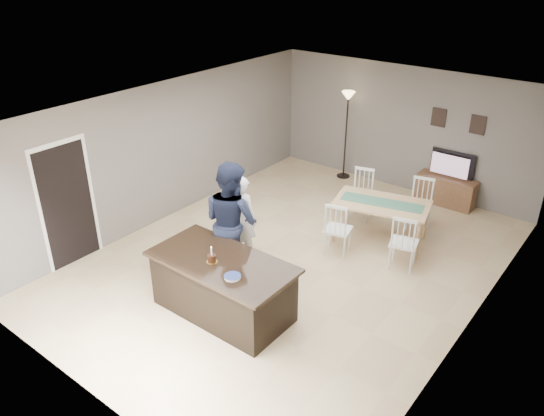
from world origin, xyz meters
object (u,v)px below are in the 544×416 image
Objects in this scene: birthday_cake at (212,258)px; woman at (242,218)px; television at (451,165)px; floor_lamp at (347,112)px; dining_table at (381,209)px; tv_console at (446,191)px; plate_stack at (232,277)px; man at (231,221)px; kitchen_island at (223,286)px.

woman is at bearing 115.31° from birthday_cake.
television is 2.54m from floor_lamp.
woman is 0.70× the size of dining_table.
tv_console is at bearing 1.41° from floor_lamp.
birthday_cake reaches higher than plate_stack.
birthday_cake is (0.47, -0.94, -0.05)m from man.
birthday_cake is at bearing 110.06° from woman.
birthday_cake is at bearing -102.77° from tv_console.
plate_stack is (0.97, -1.06, -0.09)m from man.
television is 5.89m from birthday_cake.
television is 5.12m from man.
plate_stack is (-0.79, -5.80, 0.62)m from tv_console.
dining_table is (1.60, 1.98, -0.12)m from woman.
floor_lamp reaches higher than television.
birthday_cake is (0.69, -1.45, 0.19)m from woman.
woman is 1.98m from plate_stack.
floor_lamp reaches higher than plate_stack.
birthday_cake is 1.08× the size of plate_stack.
man reaches higher than birthday_cake.
birthday_cake reaches higher than kitchen_island.
man is at bearing -110.30° from tv_console.
television is at bearing 77.38° from birthday_cake.
kitchen_island is 1.07× the size of man.
birthday_cake is 0.12× the size of floor_lamp.
kitchen_island is at bearing 130.77° from man.
floor_lamp reaches higher than kitchen_island.
birthday_cake is at bearing -78.44° from floor_lamp.
television is 0.46× the size of man.
television is at bearing 3.05° from floor_lamp.
tv_console is 0.59× the size of floor_lamp.
television is at bearing 82.37° from plate_stack.
television is 5.92m from plate_stack.
dining_table is (0.83, 3.32, 0.19)m from kitchen_island.
floor_lamp is at bearing -88.92° from woman.
man is at bearing 123.63° from kitchen_island.
woman is 0.76× the size of floor_lamp.
tv_console is 0.54× the size of dining_table.
tv_console is 2.30m from dining_table.
birthday_cake reaches higher than dining_table.
kitchen_island is 5.78m from television.
dining_table is 3.15m from floor_lamp.
dining_table is (-0.37, -2.25, 0.35)m from tv_console.
plate_stack is (1.19, -1.58, 0.15)m from woman.
woman is at bearing 126.96° from plate_stack.
plate_stack is at bearing 139.45° from man.
dining_table reaches higher than plate_stack.
woman is 2.55m from dining_table.
kitchen_island is 1.79× the size of tv_console.
tv_console is 4.68m from woman.
dining_table reaches higher than kitchen_island.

